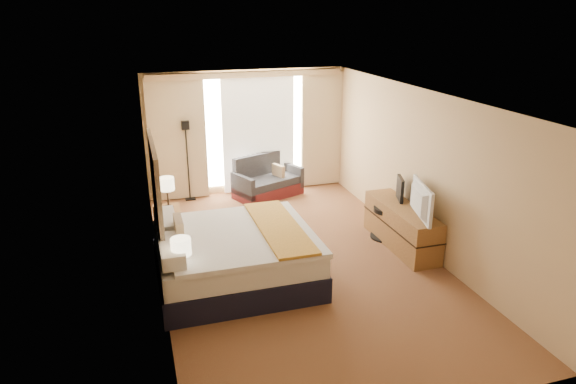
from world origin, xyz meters
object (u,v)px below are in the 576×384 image
object	(u,v)px
floor_lamp	(187,145)
desk_chair	(391,211)
lamp_left	(181,247)
lamp_right	(167,185)
nightstand_right	(168,223)
loveseat	(267,183)
nightstand_left	(184,296)
television	(416,201)
bed	(235,256)
media_dresser	(401,226)

from	to	relation	value
floor_lamp	desk_chair	distance (m)	4.33
lamp_left	lamp_right	xyz separation A→B (m)	(0.02, 2.52, 0.00)
desk_chair	lamp_right	bearing A→B (deg)	-178.42
nightstand_right	desk_chair	size ratio (longest dim) A/B	0.50
loveseat	lamp_right	distance (m)	2.74
nightstand_left	lamp_left	distance (m)	0.69
lamp_left	nightstand_right	bearing A→B (deg)	90.22
nightstand_left	television	world-z (taller)	television
bed	loveseat	bearing A→B (deg)	67.85
lamp_left	desk_chair	bearing A→B (deg)	20.69
television	floor_lamp	bearing A→B (deg)	53.72
nightstand_left	nightstand_right	distance (m)	2.50
bed	media_dresser	bearing A→B (deg)	6.79
bed	desk_chair	xyz separation A→B (m)	(2.87, 0.70, 0.09)
media_dresser	lamp_left	bearing A→B (deg)	-164.37
desk_chair	lamp_left	size ratio (longest dim) A/B	2.04
bed	lamp_left	xyz separation A→B (m)	(-0.80, -0.69, 0.57)
nightstand_left	loveseat	size ratio (longest dim) A/B	0.35
nightstand_right	lamp_right	distance (m)	0.70
desk_chair	television	distance (m)	0.94
nightstand_left	lamp_right	size ratio (longest dim) A/B	1.02
floor_lamp	lamp_left	xyz separation A→B (m)	(-0.58, -4.33, -0.21)
lamp_right	nightstand_left	bearing A→B (deg)	-90.73
bed	lamp_right	size ratio (longest dim) A/B	4.11
desk_chair	lamp_right	world-z (taller)	desk_chair
media_dresser	nightstand_left	bearing A→B (deg)	-164.16
bed	nightstand_left	bearing A→B (deg)	-138.88
bed	loveseat	distance (m)	3.66
loveseat	desk_chair	distance (m)	3.08
bed	floor_lamp	size ratio (longest dim) A/B	1.33
nightstand_right	television	bearing A→B (deg)	-27.50
nightstand_right	loveseat	size ratio (longest dim) A/B	0.35
loveseat	lamp_left	world-z (taller)	lamp_left
lamp_right	bed	bearing A→B (deg)	-67.04
desk_chair	television	xyz separation A→B (m)	(-0.03, -0.80, 0.49)
nightstand_right	media_dresser	distance (m)	3.97
floor_lamp	lamp_left	bearing A→B (deg)	-97.57
bed	desk_chair	bearing A→B (deg)	13.65
desk_chair	loveseat	bearing A→B (deg)	137.88
media_dresser	desk_chair	xyz separation A→B (m)	(-0.02, 0.35, 0.14)
bed	lamp_left	bearing A→B (deg)	-139.26
lamp_right	desk_chair	bearing A→B (deg)	-17.30
lamp_right	television	world-z (taller)	television
bed	lamp_right	distance (m)	2.07
nightstand_right	loveseat	xyz separation A→B (m)	(2.19, 1.59, 0.01)
floor_lamp	lamp_right	size ratio (longest dim) A/B	3.08
nightstand_right	television	xyz separation A→B (m)	(3.65, -1.90, 0.70)
nightstand_left	bed	size ratio (longest dim) A/B	0.25
loveseat	lamp_left	bearing A→B (deg)	-140.62
media_dresser	desk_chair	distance (m)	0.38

